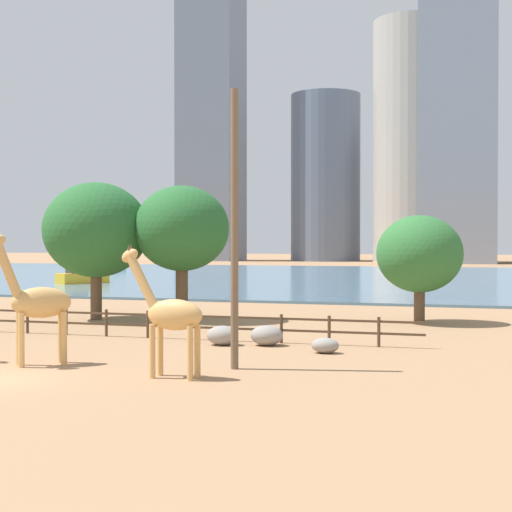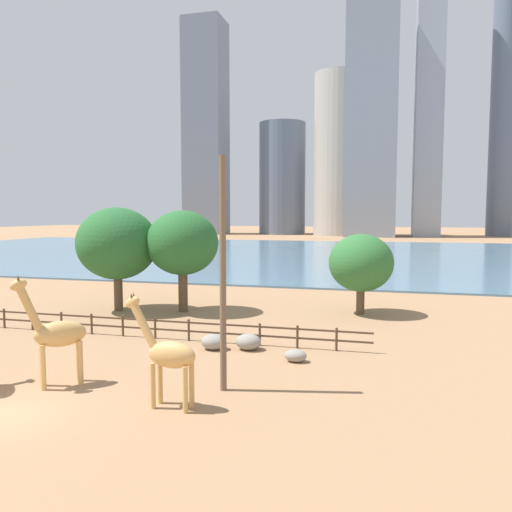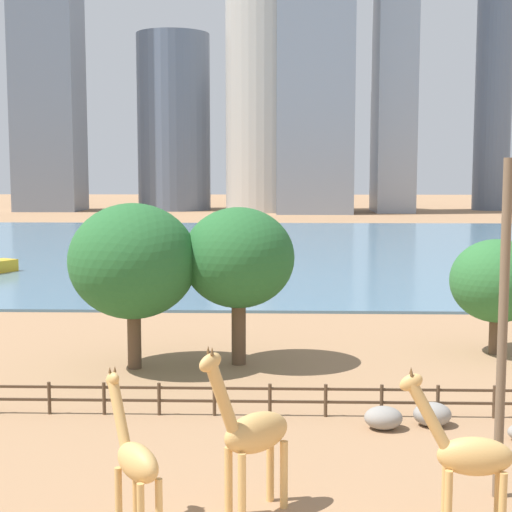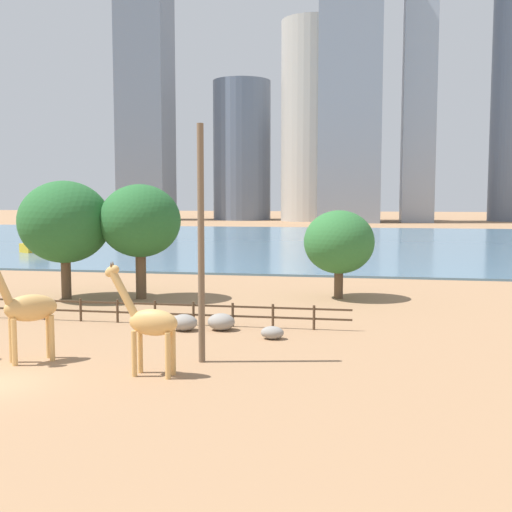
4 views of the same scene
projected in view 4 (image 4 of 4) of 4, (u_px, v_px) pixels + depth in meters
ground_plane at (282, 240)px, 102.32m from camera, size 400.00×400.00×0.00m
harbor_water at (280, 241)px, 99.37m from camera, size 180.00×86.00×0.20m
giraffe_tall at (149, 322)px, 24.94m from camera, size 3.12×0.93×4.47m
giraffe_companion at (27, 308)px, 26.94m from camera, size 2.73×2.47×5.01m
utility_pole at (201, 245)px, 26.73m from camera, size 0.28×0.28×9.99m
boulder_near_fence at (221, 322)px, 33.57m from camera, size 1.44×1.19×0.89m
boulder_by_pole at (184, 322)px, 33.48m from camera, size 1.43×1.15×0.86m
boulder_small at (272, 333)px, 31.51m from camera, size 1.14×0.85×0.63m
enclosure_fence at (108, 309)px, 35.69m from camera, size 26.12×0.14×1.30m
tree_left_large at (339, 242)px, 43.77m from camera, size 4.82×4.82×6.06m
tree_center_broad at (140, 221)px, 43.50m from camera, size 5.51×5.51×7.83m
tree_right_tall at (65, 222)px, 43.46m from camera, size 6.20×6.20×8.06m
boat_ferry at (56, 225)px, 129.20m from camera, size 7.48×6.19×6.52m
boat_sailboat at (42, 245)px, 79.34m from camera, size 4.34×5.76×2.41m
skyline_tower_needle at (351, 79)px, 171.21m from camera, size 16.37×15.61×76.38m
skyline_block_central at (420, 43)px, 172.36m from camera, size 8.43×15.44×96.15m
skyline_tower_glass at (509, 39)px, 176.22m from camera, size 8.45×8.45×100.26m
skyline_block_left at (313, 122)px, 180.84m from camera, size 17.85×17.85×55.63m
skyline_block_right at (145, 87)px, 189.41m from camera, size 14.30×13.69×78.45m
skyline_tower_short at (242, 151)px, 190.78m from camera, size 17.06×17.06×40.85m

